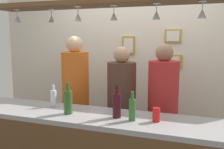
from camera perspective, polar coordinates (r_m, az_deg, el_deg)
back_wall at (r=3.68m, az=5.23°, el=1.64°), size 4.40×0.06×2.60m
overhead_glass_rack at (r=2.34m, az=-3.41°, el=15.77°), size 2.20×0.36×0.04m
hanging_wineglass_far_left at (r=2.76m, az=-20.67°, el=11.81°), size 0.07×0.07×0.13m
hanging_wineglass_left at (r=2.63m, az=-13.56°, el=12.30°), size 0.07×0.07×0.13m
hanging_wineglass_center_left at (r=2.35m, az=-7.72°, el=12.94°), size 0.07×0.07×0.13m
hanging_wineglass_center at (r=2.25m, az=0.43°, el=13.21°), size 0.07×0.07×0.13m
hanging_wineglass_center_right at (r=2.16m, az=10.06°, el=13.28°), size 0.07×0.07×0.13m
hanging_wineglass_right at (r=2.12m, az=19.79°, el=13.02°), size 0.07×0.07×0.13m
person_left_orange_shirt at (r=3.22m, az=-8.27°, el=-3.72°), size 0.34×0.34×1.75m
person_middle_brown_shirt at (r=3.01m, az=2.17°, el=-6.07°), size 0.34×0.34×1.63m
person_right_red_shirt at (r=2.90m, az=11.48°, el=-6.33°), size 0.34×0.34×1.66m
bottle_soda_clear at (r=2.72m, az=-13.13°, el=-5.13°), size 0.06×0.06×0.23m
bottle_beer_green_import at (r=2.20m, az=4.61°, el=-7.82°), size 0.06×0.06×0.26m
bottle_champagne_green at (r=2.42m, az=-9.93°, el=-6.06°), size 0.08×0.08×0.30m
bottle_wine_dark_red at (r=2.27m, az=1.09°, el=-6.90°), size 0.08×0.08×0.30m
drink_can at (r=2.22m, az=10.03°, el=-8.98°), size 0.07×0.07×0.12m
picture_frame_crest at (r=3.63m, az=3.76°, el=6.64°), size 0.18×0.02×0.26m
picture_frame_lower_pair at (r=3.53m, az=13.23°, el=2.93°), size 0.30×0.02×0.18m
picture_frame_upper_small at (r=3.51m, az=13.66°, el=8.50°), size 0.22×0.02×0.18m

